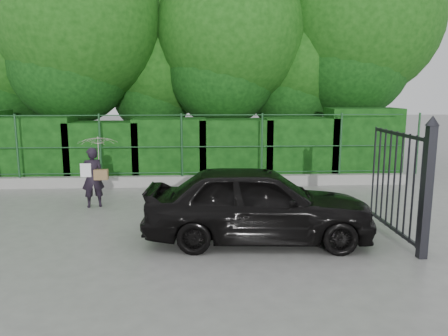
{
  "coord_description": "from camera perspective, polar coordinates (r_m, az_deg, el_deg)",
  "views": [
    {
      "loc": [
        0.96,
        -7.9,
        2.76
      ],
      "look_at": [
        1.44,
        1.3,
        1.1
      ],
      "focal_mm": 35.0,
      "sensor_mm": 36.0,
      "label": 1
    }
  ],
  "objects": [
    {
      "name": "ground",
      "position": [
        8.42,
        -9.48,
        -9.05
      ],
      "size": [
        80.0,
        80.0,
        0.0
      ],
      "primitive_type": "plane",
      "color": "gray"
    },
    {
      "name": "kerb",
      "position": [
        12.71,
        -7.25,
        -1.72
      ],
      "size": [
        14.0,
        0.25,
        0.3
      ],
      "primitive_type": "cube",
      "color": "#9E9E99",
      "rests_on": "ground"
    },
    {
      "name": "fence",
      "position": [
        12.52,
        -6.35,
        2.99
      ],
      "size": [
        14.13,
        0.06,
        1.8
      ],
      "color": "#1B4623",
      "rests_on": "kerb"
    },
    {
      "name": "hedge",
      "position": [
        13.55,
        -6.99,
        2.63
      ],
      "size": [
        14.2,
        1.2,
        2.2
      ],
      "color": "black",
      "rests_on": "ground"
    },
    {
      "name": "trees",
      "position": [
        15.75,
        -2.4,
        16.98
      ],
      "size": [
        17.1,
        6.15,
        8.08
      ],
      "color": "black",
      "rests_on": "ground"
    },
    {
      "name": "gate",
      "position": [
        8.2,
        23.45,
        -1.7
      ],
      "size": [
        0.22,
        2.33,
        2.36
      ],
      "color": "black",
      "rests_on": "ground"
    },
    {
      "name": "woman",
      "position": [
        10.7,
        -16.28,
        0.98
      ],
      "size": [
        0.9,
        0.91,
        1.69
      ],
      "color": "black",
      "rests_on": "ground"
    },
    {
      "name": "car",
      "position": [
        8.05,
        4.46,
        -4.6
      ],
      "size": [
        4.25,
        1.94,
        1.41
      ],
      "primitive_type": "imported",
      "rotation": [
        0.0,
        0.0,
        1.51
      ],
      "color": "black",
      "rests_on": "ground"
    }
  ]
}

